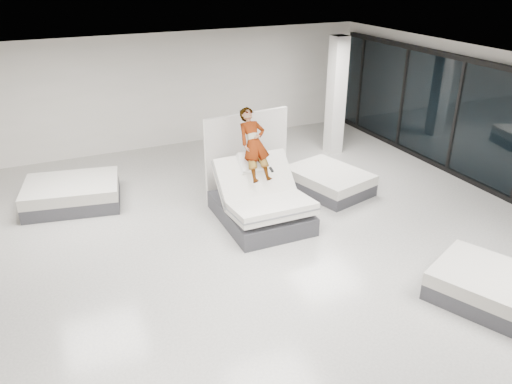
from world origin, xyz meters
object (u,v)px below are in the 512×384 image
flat_bed_right_near (495,289)px  flat_bed_right_far (328,181)px  flat_bed_left_far (72,194)px  divider_panel (247,153)px  column (336,96)px  person (254,158)px  remote (271,170)px  hero_bed (261,204)px

flat_bed_right_near → flat_bed_right_far: bearing=91.6°
flat_bed_right_near → flat_bed_left_far: flat_bed_left_far is taller
divider_panel → column: bearing=17.9°
divider_panel → flat_bed_right_near: 5.87m
flat_bed_right_far → flat_bed_left_far: 5.84m
person → column: size_ratio=0.49×
person → flat_bed_right_far: 2.37m
remote → divider_panel: (0.12, 1.51, -0.19)m
remote → flat_bed_right_near: bearing=-62.6°
hero_bed → divider_panel: (0.34, 1.50, 0.54)m
remote → flat_bed_left_far: remote is taller
flat_bed_right_far → flat_bed_right_near: 4.74m
remote → flat_bed_left_far: size_ratio=0.06×
remote → flat_bed_left_far: 4.53m
flat_bed_right_far → flat_bed_left_far: flat_bed_left_far is taller
flat_bed_left_far → column: size_ratio=0.70×
person → column: (3.63, 2.60, 0.29)m
hero_bed → flat_bed_right_near: (2.23, -4.01, -0.16)m
divider_panel → flat_bed_left_far: size_ratio=0.94×
remote → column: column is taller
divider_panel → flat_bed_left_far: (-3.83, 0.95, -0.68)m
remote → person: bearing=122.2°
divider_panel → flat_bed_right_far: 2.04m
column → hero_bed: bearing=-141.0°
flat_bed_right_far → person: bearing=-169.7°
divider_panel → hero_bed: bearing=-108.6°
remote → flat_bed_left_far: bearing=147.2°
hero_bed → flat_bed_right_near: size_ratio=0.96×
hero_bed → divider_panel: 1.63m
hero_bed → column: bearing=39.0°
person → flat_bed_right_far: size_ratio=0.74×
hero_bed → flat_bed_right_far: (2.09, 0.72, -0.16)m
divider_panel → flat_bed_left_far: 4.01m
person → column: column is taller
divider_panel → flat_bed_right_far: divider_panel is taller
flat_bed_left_far → divider_panel: bearing=-13.9°
divider_panel → flat_bed_right_near: (1.89, -5.52, -0.70)m
flat_bed_left_far → person: bearing=-31.1°
remote → divider_panel: bearing=86.2°
flat_bed_left_far → flat_bed_right_near: bearing=-48.5°
flat_bed_right_far → flat_bed_left_far: bearing=162.8°
hero_bed → flat_bed_left_far: 4.27m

